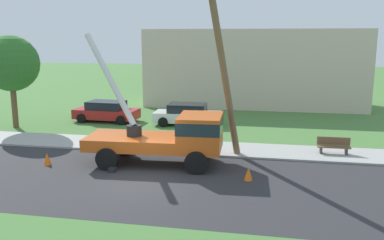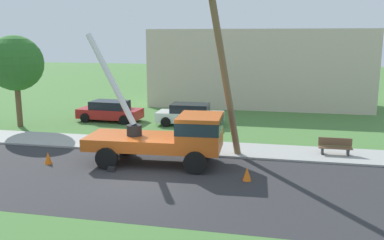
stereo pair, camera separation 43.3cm
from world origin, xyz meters
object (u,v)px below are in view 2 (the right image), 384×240
roadside_tree_near (15,63)px  parked_sedan_white (190,114)px  utility_truck (172,135)px  park_bench (335,147)px  traffic_cone_ahead (247,174)px  parked_sedan_red (110,111)px  traffic_cone_behind (48,158)px  leaning_utility_pole (223,65)px

roadside_tree_near → parked_sedan_white: bearing=14.9°
utility_truck → park_bench: bearing=21.7°
traffic_cone_ahead → parked_sedan_red: 14.72m
traffic_cone_ahead → traffic_cone_behind: 9.23m
leaning_utility_pole → park_bench: 6.96m
utility_truck → traffic_cone_ahead: size_ratio=12.30×
parked_sedan_white → park_bench: 10.37m
leaning_utility_pole → roadside_tree_near: 14.83m
traffic_cone_ahead → roadside_tree_near: roadside_tree_near is taller
park_bench → parked_sedan_white: bearing=146.1°
leaning_utility_pole → roadside_tree_near: bearing=161.5°
leaning_utility_pole → traffic_cone_ahead: 5.23m
parked_sedan_red → leaning_utility_pole: bearing=-40.5°
traffic_cone_behind → parked_sedan_white: size_ratio=0.13×
traffic_cone_behind → parked_sedan_white: parked_sedan_white is taller
leaning_utility_pole → roadside_tree_near: leaning_utility_pole is taller
traffic_cone_behind → park_bench: 13.80m
traffic_cone_behind → parked_sedan_red: size_ratio=0.12×
leaning_utility_pole → roadside_tree_near: (-14.05, 4.72, -0.40)m
parked_sedan_red → parked_sedan_white: size_ratio=1.01×
traffic_cone_ahead → traffic_cone_behind: bearing=177.7°
traffic_cone_ahead → parked_sedan_red: parked_sedan_red is taller
leaning_utility_pole → park_bench: size_ratio=5.49×
traffic_cone_ahead → park_bench: size_ratio=0.35×
utility_truck → park_bench: 8.13m
traffic_cone_ahead → park_bench: park_bench is taller
parked_sedan_white → roadside_tree_near: roadside_tree_near is taller
leaning_utility_pole → park_bench: bearing=18.6°
traffic_cone_ahead → parked_sedan_red: (-10.43, 10.38, 0.43)m
traffic_cone_behind → parked_sedan_white: bearing=65.4°
traffic_cone_ahead → parked_sedan_red: size_ratio=0.12×
roadside_tree_near → utility_truck: bearing=-26.3°
park_bench → roadside_tree_near: size_ratio=0.27×
parked_sedan_red → roadside_tree_near: roadside_tree_near is taller
utility_truck → parked_sedan_red: utility_truck is taller
traffic_cone_behind → parked_sedan_white: (4.56, 9.94, 0.43)m
parked_sedan_white → roadside_tree_near: size_ratio=0.75×
traffic_cone_ahead → traffic_cone_behind: same height
roadside_tree_near → leaning_utility_pole: bearing=-18.5°
traffic_cone_ahead → roadside_tree_near: bearing=154.4°
roadside_tree_near → traffic_cone_ahead: bearing=-25.6°
traffic_cone_behind → parked_sedan_red: bearing=96.8°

